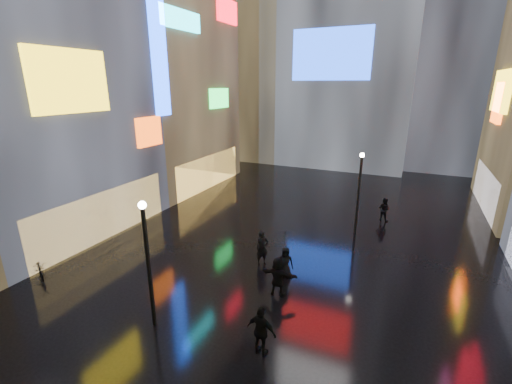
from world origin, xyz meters
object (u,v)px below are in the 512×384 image
Objects in this scene: lamp_near at (148,258)px; pedestrian_3 at (261,331)px; lamp_far at (359,189)px; bicycle at (40,269)px.

lamp_near is 4.91m from pedestrian_3.
pedestrian_3 is (-1.33, -12.09, -1.98)m from lamp_far.
pedestrian_3 is at bearing -64.40° from bicycle.
lamp_near and lamp_far have the same top height.
bicycle is (-13.35, -11.93, -2.51)m from lamp_far.
bicycle is at bearing 6.63° from pedestrian_3.
lamp_far reaches higher than bicycle.
pedestrian_3 is at bearing -96.30° from lamp_far.
lamp_far is at bearing -21.86° from bicycle.
lamp_near is 13.72m from lamp_far.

